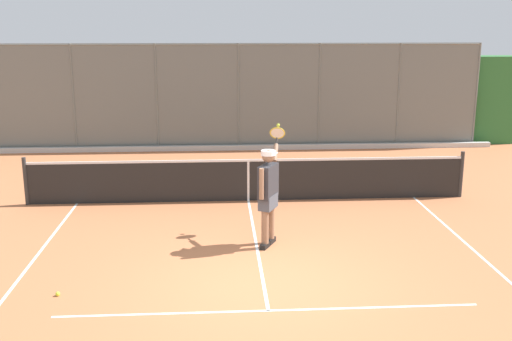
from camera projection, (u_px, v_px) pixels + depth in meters
ground_plane at (264, 285)px, 9.29m from camera, size 60.00×60.00×0.00m
court_line_markings at (270, 319)px, 8.23m from camera, size 7.72×9.92×0.01m
fence_backdrop at (238, 102)px, 19.69m from camera, size 18.35×1.37×3.33m
tennis_net at (248, 179)px, 13.62m from camera, size 9.92×0.09×1.07m
tennis_player at (268, 189)px, 10.73m from camera, size 0.61×1.40×2.06m
tennis_ball_mid_court at (58, 294)px, 8.92m from camera, size 0.07×0.07×0.07m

